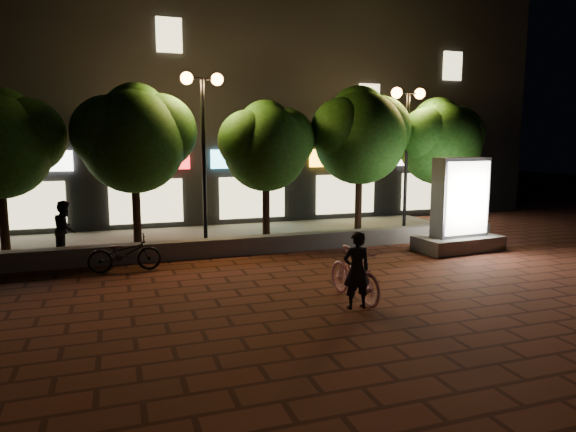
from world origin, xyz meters
name	(u,v)px	position (x,y,z in m)	size (l,w,h in m)	color
ground	(314,289)	(0.00, 0.00, 0.00)	(80.00, 80.00, 0.00)	#59271C
retaining_wall	(264,244)	(0.00, 4.00, 0.25)	(16.00, 0.45, 0.50)	slate
sidewalk	(243,236)	(0.00, 6.50, 0.04)	(16.00, 5.00, 0.08)	slate
building_block	(206,103)	(-0.01, 12.99, 5.00)	(28.00, 8.12, 11.30)	black
tree_far_left	(0,140)	(-6.95, 5.46, 3.29)	(3.36, 2.80, 4.63)	black
tree_left	(135,135)	(-3.45, 5.46, 3.44)	(3.60, 3.00, 4.89)	black
tree_mid	(267,143)	(0.55, 5.46, 3.22)	(3.24, 2.70, 4.50)	black
tree_right	(360,132)	(3.86, 5.46, 3.57)	(3.72, 3.10, 5.07)	black
tree_far_right	(440,138)	(7.05, 5.46, 3.37)	(3.48, 2.90, 4.76)	black
street_lamp_left	(203,115)	(-1.50, 5.20, 4.03)	(1.26, 0.36, 5.18)	black
street_lamp_right	(407,123)	(5.50, 5.20, 3.89)	(1.26, 0.36, 4.98)	black
ad_kiosk	(459,213)	(5.64, 2.41, 1.12)	(2.67, 1.50, 2.79)	slate
scooter_pink	(354,274)	(0.48, -0.98, 0.55)	(0.51, 1.82, 1.09)	#E595C1
rider	(357,270)	(0.28, -1.48, 0.76)	(0.56, 0.37, 1.53)	black
scooter_parked	(125,253)	(-3.92, 3.00, 0.47)	(0.62, 1.78, 0.93)	black
pedestrian	(65,229)	(-5.42, 4.90, 0.87)	(0.76, 0.60, 1.57)	black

